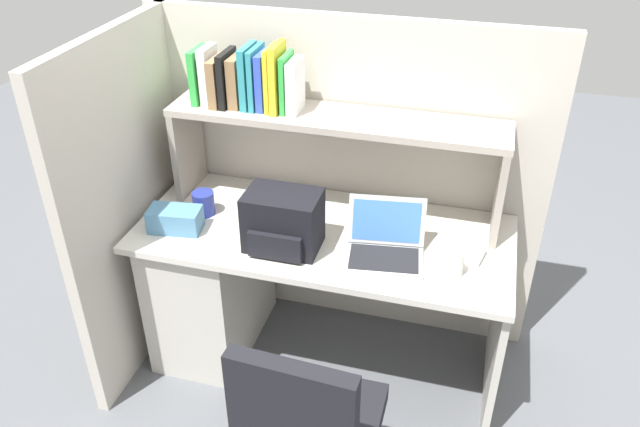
# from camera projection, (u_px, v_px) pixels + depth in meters

# --- Properties ---
(ground_plane) EXTENTS (8.00, 8.00, 0.00)m
(ground_plane) POSITION_uv_depth(u_px,v_px,m) (323.00, 356.00, 3.10)
(ground_plane) COLOR #595B60
(desk) EXTENTS (1.60, 0.70, 0.73)m
(desk) POSITION_uv_depth(u_px,v_px,m) (243.00, 277.00, 2.98)
(desk) COLOR beige
(desk) RESTS_ON ground_plane
(cubicle_partition_rear) EXTENTS (1.84, 0.05, 1.55)m
(cubicle_partition_rear) POSITION_uv_depth(u_px,v_px,m) (344.00, 180.00, 3.00)
(cubicle_partition_rear) COLOR #BCB5A8
(cubicle_partition_rear) RESTS_ON ground_plane
(cubicle_partition_left) EXTENTS (0.05, 1.06, 1.55)m
(cubicle_partition_left) POSITION_uv_depth(u_px,v_px,m) (137.00, 201.00, 2.84)
(cubicle_partition_left) COLOR #BCB5A8
(cubicle_partition_left) RESTS_ON ground_plane
(overhead_hutch) EXTENTS (1.44, 0.28, 0.45)m
(overhead_hutch) POSITION_uv_depth(u_px,v_px,m) (336.00, 137.00, 2.69)
(overhead_hutch) COLOR gray
(overhead_hutch) RESTS_ON desk
(reference_books_on_shelf) EXTENTS (0.47, 0.18, 0.28)m
(reference_books_on_shelf) POSITION_uv_depth(u_px,v_px,m) (247.00, 79.00, 2.66)
(reference_books_on_shelf) COLOR green
(reference_books_on_shelf) RESTS_ON overhead_hutch
(laptop) EXTENTS (0.34, 0.30, 0.22)m
(laptop) POSITION_uv_depth(u_px,v_px,m) (385.00, 245.00, 2.54)
(laptop) COLOR #B7BABF
(laptop) RESTS_ON desk
(backpack) EXTENTS (0.30, 0.23, 0.25)m
(backpack) POSITION_uv_depth(u_px,v_px,m) (283.00, 222.00, 2.56)
(backpack) COLOR black
(backpack) RESTS_ON desk
(computer_mouse) EXTENTS (0.08, 0.11, 0.03)m
(computer_mouse) POSITION_uv_depth(u_px,v_px,m) (475.00, 256.00, 2.54)
(computer_mouse) COLOR silver
(computer_mouse) RESTS_ON desk
(paper_cup) EXTENTS (0.08, 0.08, 0.10)m
(paper_cup) POSITION_uv_depth(u_px,v_px,m) (453.00, 263.00, 2.44)
(paper_cup) COLOR white
(paper_cup) RESTS_ON desk
(tissue_box) EXTENTS (0.23, 0.15, 0.10)m
(tissue_box) POSITION_uv_depth(u_px,v_px,m) (175.00, 219.00, 2.70)
(tissue_box) COLOR teal
(tissue_box) RESTS_ON desk
(snack_canister) EXTENTS (0.10, 0.10, 0.11)m
(snack_canister) POSITION_uv_depth(u_px,v_px,m) (204.00, 203.00, 2.81)
(snack_canister) COLOR navy
(snack_canister) RESTS_ON desk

